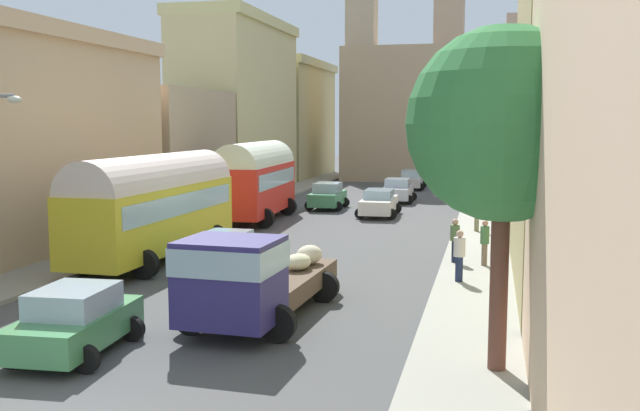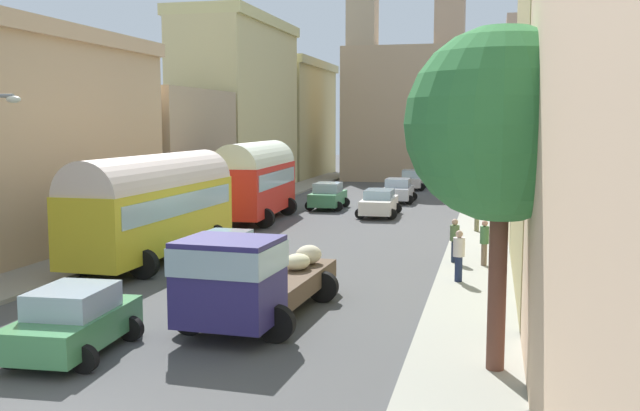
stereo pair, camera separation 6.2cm
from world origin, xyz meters
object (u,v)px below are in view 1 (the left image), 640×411
at_px(parked_bus_1, 255,178).
at_px(pedestrian_1, 455,239).
at_px(car_3, 75,321).
at_px(pedestrian_3, 485,241).
at_px(car_2, 412,180).
at_px(cargo_truck_0, 251,277).
at_px(car_5, 328,196).
at_px(pedestrian_0, 459,254).
at_px(pedestrian_2, 477,213).
at_px(car_0, 379,203).
at_px(car_1, 398,190).
at_px(car_4, 224,252).
at_px(parked_bus_0, 155,202).

height_order(parked_bus_1, pedestrian_1, parked_bus_1).
distance_m(parked_bus_1, car_3, 22.44).
height_order(parked_bus_1, pedestrian_3, parked_bus_1).
xyz_separation_m(car_2, pedestrian_3, (5.90, -30.25, 0.26)).
bearing_deg(cargo_truck_0, car_3, -135.83).
bearing_deg(car_5, pedestrian_0, -65.47).
bearing_deg(pedestrian_0, pedestrian_3, 74.95).
bearing_deg(pedestrian_2, pedestrian_0, -91.71).
height_order(car_3, car_5, car_5).
relative_size(cargo_truck_0, car_0, 1.55).
bearing_deg(pedestrian_0, car_5, 114.53).
height_order(pedestrian_0, pedestrian_3, pedestrian_0).
bearing_deg(pedestrian_0, parked_bus_1, 130.85).
bearing_deg(pedestrian_3, pedestrian_2, 93.03).
height_order(car_1, car_3, car_1).
relative_size(pedestrian_0, pedestrian_1, 1.03).
bearing_deg(car_4, pedestrian_2, 51.97).
xyz_separation_m(cargo_truck_0, car_2, (-0.07, 39.10, -0.52)).
height_order(car_0, pedestrian_2, pedestrian_2).
bearing_deg(parked_bus_0, car_3, -73.08).
xyz_separation_m(parked_bus_0, pedestrian_0, (11.48, -1.58, -1.22)).
relative_size(parked_bus_0, pedestrian_3, 5.52).
height_order(parked_bus_1, cargo_truck_0, parked_bus_1).
xyz_separation_m(parked_bus_0, car_3, (3.24, -10.65, -1.49)).
bearing_deg(car_4, parked_bus_1, 103.72).
relative_size(car_0, pedestrian_2, 2.54).
xyz_separation_m(car_3, pedestrian_0, (8.24, 9.07, 0.26)).
relative_size(car_2, pedestrian_2, 2.17).
distance_m(car_2, car_4, 33.01).
xyz_separation_m(parked_bus_0, pedestrian_3, (12.26, 1.29, -1.23)).
distance_m(cargo_truck_0, pedestrian_3, 10.60).
relative_size(cargo_truck_0, pedestrian_2, 3.94).
relative_size(car_1, car_5, 0.98).
height_order(parked_bus_0, pedestrian_0, parked_bus_0).
bearing_deg(parked_bus_0, car_2, 78.61).
xyz_separation_m(parked_bus_1, car_5, (2.61, 6.02, -1.54)).
relative_size(car_3, car_5, 1.02).
bearing_deg(car_4, car_2, 84.66).
relative_size(car_3, pedestrian_0, 2.08).
bearing_deg(car_1, car_3, -95.59).
xyz_separation_m(parked_bus_0, car_0, (6.31, 14.95, -1.49)).
xyz_separation_m(car_3, pedestrian_2, (8.58, 20.23, 0.23)).
bearing_deg(car_2, pedestrian_3, -78.96).
xyz_separation_m(cargo_truck_0, car_1, (0.03, 29.75, -0.50)).
xyz_separation_m(cargo_truck_0, pedestrian_1, (4.76, 9.19, -0.28)).
bearing_deg(parked_bus_1, pedestrian_3, -40.21).
bearing_deg(pedestrian_2, car_5, 138.69).
bearing_deg(pedestrian_3, pedestrian_0, -105.05).
distance_m(pedestrian_0, pedestrian_2, 11.17).
bearing_deg(cargo_truck_0, car_5, 98.31).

